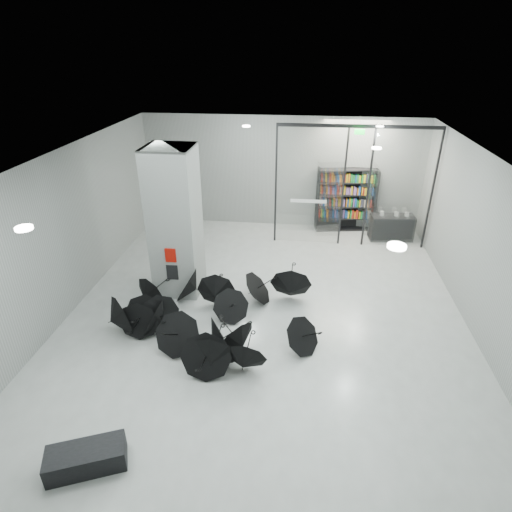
# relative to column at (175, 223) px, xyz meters

# --- Properties ---
(room) EXTENTS (14.00, 14.02, 4.01)m
(room) POSITION_rel_column_xyz_m (2.50, -2.00, 0.84)
(room) COLOR gray
(room) RESTS_ON ground
(column) EXTENTS (1.20, 1.20, 4.00)m
(column) POSITION_rel_column_xyz_m (0.00, 0.00, 0.00)
(column) COLOR slate
(column) RESTS_ON ground
(fire_cabinet) EXTENTS (0.28, 0.04, 0.38)m
(fire_cabinet) POSITION_rel_column_xyz_m (0.00, -0.62, -0.65)
(fire_cabinet) COLOR #A50A07
(fire_cabinet) RESTS_ON column
(info_panel) EXTENTS (0.30, 0.03, 0.42)m
(info_panel) POSITION_rel_column_xyz_m (0.00, -0.62, -1.15)
(info_panel) COLOR black
(info_panel) RESTS_ON column
(exit_sign) EXTENTS (0.30, 0.06, 0.15)m
(exit_sign) POSITION_rel_column_xyz_m (4.90, 3.30, 1.82)
(exit_sign) COLOR #0CE533
(exit_sign) RESTS_ON room
(glass_partition) EXTENTS (5.06, 0.08, 4.00)m
(glass_partition) POSITION_rel_column_xyz_m (4.89, 3.50, 0.18)
(glass_partition) COLOR silver
(glass_partition) RESTS_ON ground
(bench) EXTENTS (1.35, 0.96, 0.40)m
(bench) POSITION_rel_column_xyz_m (0.01, -5.68, -1.80)
(bench) COLOR black
(bench) RESTS_ON ground
(bookshelf) EXTENTS (2.12, 0.75, 2.28)m
(bookshelf) POSITION_rel_column_xyz_m (4.86, 4.75, -0.86)
(bookshelf) COLOR black
(bookshelf) RESTS_ON ground
(shop_counter) EXTENTS (1.52, 0.74, 0.88)m
(shop_counter) POSITION_rel_column_xyz_m (6.44, 4.06, -1.56)
(shop_counter) COLOR black
(shop_counter) RESTS_ON ground
(umbrella_cluster) EXTENTS (5.57, 4.01, 1.30)m
(umbrella_cluster) POSITION_rel_column_xyz_m (1.11, -1.98, -1.69)
(umbrella_cluster) COLOR black
(umbrella_cluster) RESTS_ON ground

